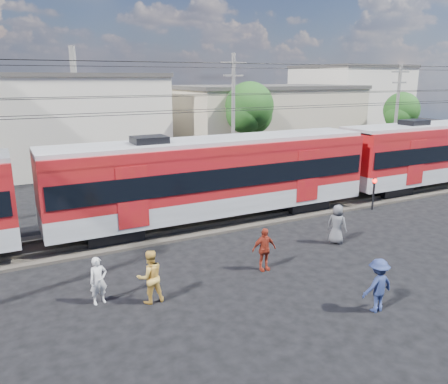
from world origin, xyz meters
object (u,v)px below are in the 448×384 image
(pedestrian_a, at_px, (98,281))
(commuter_train, at_px, (219,175))
(car_silver, at_px, (412,158))
(pedestrian_c, at_px, (378,285))
(crossing_signal, at_px, (374,188))

(pedestrian_a, bearing_deg, commuter_train, 28.20)
(pedestrian_a, height_order, car_silver, pedestrian_a)
(car_silver, bearing_deg, pedestrian_a, 114.41)
(commuter_train, distance_m, pedestrian_a, 9.10)
(pedestrian_a, relative_size, car_silver, 0.35)
(commuter_train, height_order, pedestrian_a, commuter_train)
(commuter_train, relative_size, pedestrian_c, 29.57)
(pedestrian_a, bearing_deg, car_silver, 11.39)
(commuter_train, height_order, crossing_signal, commuter_train)
(car_silver, xyz_separation_m, crossing_signal, (-11.41, -7.03, 0.48))
(crossing_signal, bearing_deg, car_silver, 31.65)
(pedestrian_a, bearing_deg, crossing_signal, 2.80)
(crossing_signal, bearing_deg, pedestrian_a, -167.07)
(pedestrian_a, height_order, pedestrian_c, pedestrian_c)
(commuter_train, distance_m, crossing_signal, 8.67)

